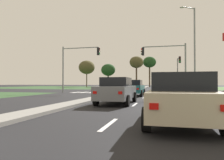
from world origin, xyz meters
TOP-DOWN VIEW (x-y plane):
  - ground_plane at (0.00, 30.00)m, footprint 200.00×200.00m
  - grass_verge_far_left at (-25.50, 54.50)m, footprint 35.00×35.00m
  - median_island_near at (0.00, 11.00)m, footprint 1.20×22.00m
  - median_island_far at (0.00, 55.00)m, footprint 1.20×36.00m
  - lane_dash_near at (3.50, 4.68)m, footprint 0.14×2.00m
  - lane_dash_second at (3.50, 10.68)m, footprint 0.14×2.00m
  - lane_dash_third at (3.50, 16.68)m, footprint 0.14×2.00m
  - lane_dash_fourth at (3.50, 22.68)m, footprint 0.14×2.00m
  - lane_dash_fifth at (3.50, 28.68)m, footprint 0.14×2.00m
  - edge_line_right at (6.85, 12.00)m, footprint 0.14×24.00m
  - stop_bar_near at (3.80, 23.00)m, footprint 6.40×0.50m
  - crosswalk_bar_near at (-6.40, 24.80)m, footprint 0.70×2.80m
  - crosswalk_bar_second at (-5.25, 24.80)m, footprint 0.70×2.80m
  - crosswalk_bar_third at (-4.10, 24.80)m, footprint 0.70×2.80m
  - crosswalk_bar_fourth at (-2.95, 24.80)m, footprint 0.70×2.80m
  - crosswalk_bar_fifth at (-1.80, 24.80)m, footprint 0.70×2.80m
  - crosswalk_bar_sixth at (-0.65, 24.80)m, footprint 0.70×2.80m
  - crosswalk_bar_seventh at (0.50, 24.80)m, footprint 0.70×2.80m
  - crosswalk_bar_eighth at (1.65, 24.80)m, footprint 0.70×2.80m
  - car_beige_near at (5.62, 5.42)m, footprint 2.10×4.54m
  - car_silver_second at (-2.33, 44.41)m, footprint 2.02×4.37m
  - car_navy_third at (5.63, 12.67)m, footprint 1.96×4.46m
  - car_blue_fourth at (-2.36, 59.00)m, footprint 1.98×4.18m
  - car_black_fifth at (8.64, 32.25)m, footprint 4.22×2.05m
  - car_teal_sixth at (2.25, 19.04)m, footprint 2.06×4.51m
  - car_red_seventh at (0.00, 30.76)m, footprint 4.17×1.99m
  - car_grey_eighth at (2.35, 11.01)m, footprint 1.98×4.60m
  - traffic_signal_far_right at (7.60, 34.60)m, footprint 0.32×5.43m
  - traffic_signal_near_left at (-5.78, 23.40)m, footprint 5.17×0.32m
  - traffic_signal_near_right at (5.76, 23.40)m, footprint 5.14×0.32m
  - street_lamp_second at (8.84, 26.13)m, footprint 1.97×1.41m
  - pedestrian_at_median at (-0.08, 41.64)m, footprint 0.34×0.34m
  - treeline_near at (-19.33, 63.11)m, footprint 5.28×5.28m
  - treeline_second at (-11.70, 62.00)m, footprint 4.46×4.46m
  - treeline_third at (-2.54, 60.24)m, footprint 4.11×4.11m
  - treeline_fourth at (1.06, 64.47)m, footprint 4.03×4.03m

SIDE VIEW (x-z plane):
  - ground_plane at x=0.00m, z-range 0.00..0.00m
  - grass_verge_far_left at x=-25.50m, z-range 0.00..0.01m
  - lane_dash_near at x=3.50m, z-range 0.00..0.01m
  - lane_dash_second at x=3.50m, z-range 0.00..0.01m
  - lane_dash_third at x=3.50m, z-range 0.00..0.01m
  - lane_dash_fourth at x=3.50m, z-range 0.00..0.01m
  - lane_dash_fifth at x=3.50m, z-range 0.00..0.01m
  - edge_line_right at x=6.85m, z-range 0.00..0.01m
  - stop_bar_near at x=3.80m, z-range 0.00..0.01m
  - crosswalk_bar_near at x=-6.40m, z-range 0.00..0.01m
  - crosswalk_bar_second at x=-5.25m, z-range 0.00..0.01m
  - crosswalk_bar_third at x=-4.10m, z-range 0.00..0.01m
  - crosswalk_bar_fourth at x=-2.95m, z-range 0.00..0.01m
  - crosswalk_bar_fifth at x=-1.80m, z-range 0.00..0.01m
  - crosswalk_bar_sixth at x=-0.65m, z-range 0.00..0.01m
  - crosswalk_bar_seventh at x=0.50m, z-range 0.00..0.01m
  - crosswalk_bar_eighth at x=1.65m, z-range 0.00..0.01m
  - median_island_near at x=0.00m, z-range 0.00..0.14m
  - median_island_far at x=0.00m, z-range 0.00..0.14m
  - car_blue_fourth at x=-2.36m, z-range 0.02..1.48m
  - car_silver_second at x=-2.33m, z-range 0.02..1.49m
  - car_black_fifth at x=8.64m, z-range 0.02..1.52m
  - car_navy_third at x=5.63m, z-range 0.02..1.52m
  - car_red_seventh at x=0.00m, z-range 0.02..1.57m
  - car_beige_near at x=5.62m, z-range 0.02..1.58m
  - car_teal_sixth at x=2.25m, z-range 0.02..1.58m
  - car_grey_eighth at x=2.35m, z-range 0.02..1.61m
  - pedestrian_at_median at x=-0.08m, z-range 0.35..2.24m
  - traffic_signal_far_right at x=7.60m, z-range 1.10..6.68m
  - traffic_signal_near_right at x=5.76m, z-range 1.12..6.92m
  - traffic_signal_near_left at x=-5.78m, z-range 1.15..7.17m
  - treeline_second at x=-11.70m, z-range 1.72..9.03m
  - street_lamp_second at x=8.84m, z-range 0.55..11.25m
  - treeline_near at x=-19.33m, z-range 2.09..10.78m
  - treeline_third at x=-2.54m, z-range 2.78..12.00m
  - treeline_fourth at x=1.06m, z-range 2.96..12.50m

